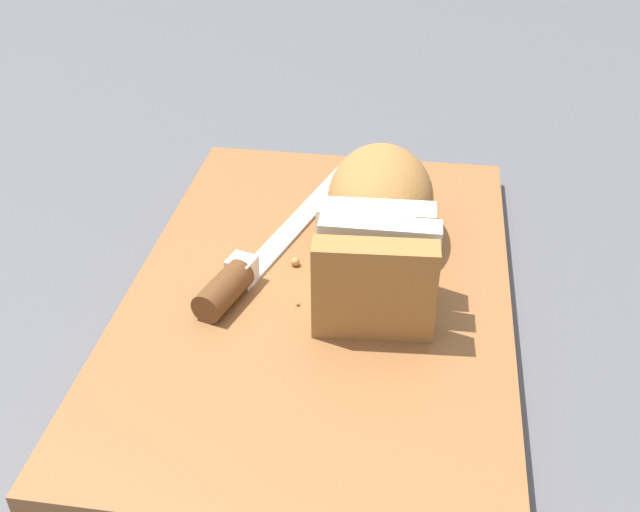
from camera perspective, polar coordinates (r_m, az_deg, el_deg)
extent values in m
plane|color=#4C4C51|center=(0.64, 0.00, -3.78)|extent=(3.00, 3.00, 0.00)
cube|color=brown|center=(0.64, 0.00, -3.02)|extent=(0.48, 0.32, 0.02)
ellipsoid|color=#996633|center=(0.67, 4.47, 4.30)|extent=(0.14, 0.09, 0.08)
cube|color=#F2E8CC|center=(0.60, 4.03, 0.55)|extent=(0.03, 0.09, 0.08)
cube|color=#F2E8CC|center=(0.58, 4.29, -0.95)|extent=(0.03, 0.09, 0.08)
cube|color=#996633|center=(0.56, 3.98, -2.54)|extent=(0.03, 0.09, 0.08)
cube|color=silver|center=(0.71, -1.37, 2.79)|extent=(0.22, 0.09, 0.00)
cylinder|color=#593319|center=(0.61, -7.12, -2.55)|extent=(0.06, 0.04, 0.02)
cube|color=silver|center=(0.63, -5.84, -1.29)|extent=(0.03, 0.03, 0.02)
sphere|color=#A8753D|center=(0.61, -1.64, -3.54)|extent=(0.00, 0.00, 0.00)
sphere|color=#A8753D|center=(0.65, -1.83, -0.43)|extent=(0.01, 0.01, 0.01)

